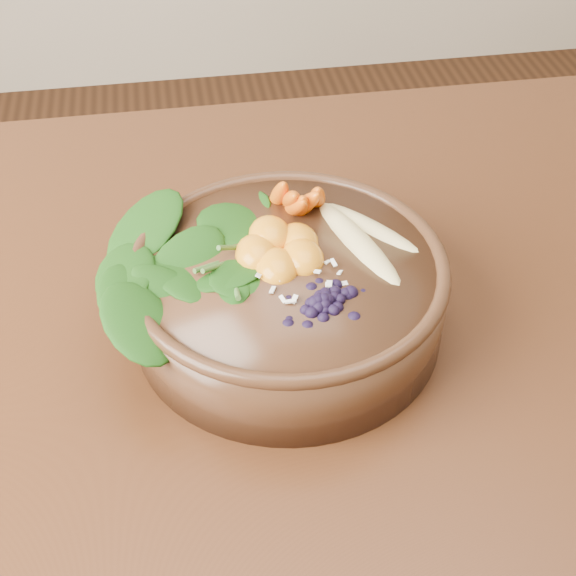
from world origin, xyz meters
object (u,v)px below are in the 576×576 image
blueberry_pile (325,285)px  stoneware_bowl (288,296)px  carrot_cluster (297,168)px  dining_table (529,356)px  kale_heap (213,223)px  banana_halves (365,222)px  mandarin_cluster (280,238)px

blueberry_pile → stoneware_bowl: bearing=111.8°
carrot_cluster → blueberry_pile: bearing=-109.5°
dining_table → kale_heap: size_ratio=8.16×
dining_table → carrot_cluster: size_ratio=19.38×
stoneware_bowl → banana_halves: (0.08, 0.03, 0.05)m
carrot_cluster → banana_halves: size_ratio=0.49×
stoneware_bowl → kale_heap: size_ratio=1.53×
kale_heap → banana_halves: (0.14, -0.01, -0.01)m
dining_table → banana_halves: size_ratio=9.55×
blueberry_pile → dining_table: bearing=13.2°
carrot_cluster → kale_heap: bearing=-169.5°
dining_table → mandarin_cluster: size_ratio=16.86×
carrot_cluster → blueberry_pile: carrot_cluster is taller
carrot_cluster → blueberry_pile: (-0.00, -0.15, -0.02)m
stoneware_bowl → carrot_cluster: (0.02, 0.09, 0.08)m
carrot_cluster → blueberry_pile: size_ratio=0.60×
stoneware_bowl → mandarin_cluster: mandarin_cluster is taller
banana_halves → blueberry_pile: 0.11m
kale_heap → blueberry_pile: size_ratio=1.42×
banana_halves → blueberry_pile: size_ratio=1.21×
kale_heap → carrot_cluster: (0.09, 0.05, 0.02)m
kale_heap → banana_halves: kale_heap is taller
dining_table → banana_halves: 0.27m
mandarin_cluster → blueberry_pile: (0.03, -0.08, 0.00)m
dining_table → blueberry_pile: bearing=-166.8°
stoneware_bowl → kale_heap: kale_heap is taller
dining_table → stoneware_bowl: 0.30m
banana_halves → mandarin_cluster: mandarin_cluster is taller
mandarin_cluster → banana_halves: bearing=9.2°
carrot_cluster → mandarin_cluster: size_ratio=0.87×
banana_halves → carrot_cluster: bearing=113.1°
banana_halves → blueberry_pile: (-0.06, -0.09, 0.01)m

